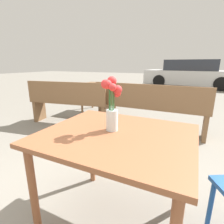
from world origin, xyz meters
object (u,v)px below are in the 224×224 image
bench_near (68,102)px  table_back (99,88)px  table_front (117,146)px  parked_car (191,74)px  bench_middle (148,106)px  flower_vase (112,105)px

bench_near → table_back: bearing=87.8°
table_front → parked_car: bearing=89.1°
table_back → parked_car: parked_car is taller
bench_middle → bench_near: bearing=-169.7°
flower_vase → bench_middle: size_ratio=0.19×
table_back → bench_middle: bearing=-30.3°
bench_middle → parked_car: 7.03m
flower_vase → table_front: bearing=-33.0°
parked_car → bench_near: bearing=-104.7°
table_front → bench_middle: size_ratio=0.51×
table_front → table_back: size_ratio=1.20×
bench_near → bench_middle: (1.50, 0.27, 0.01)m
table_front → table_back: 3.25m
table_front → bench_near: 2.41m
bench_middle → parked_car: parked_car is taller
table_back → parked_car: 6.44m
bench_middle → parked_car: (0.41, 7.01, 0.16)m
bench_near → bench_middle: size_ratio=0.84×
table_front → parked_car: (0.15, 8.93, 0.00)m
flower_vase → table_back: bearing=121.4°
table_front → bench_middle: bench_middle is taller
table_front → bench_near: bearing=137.0°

